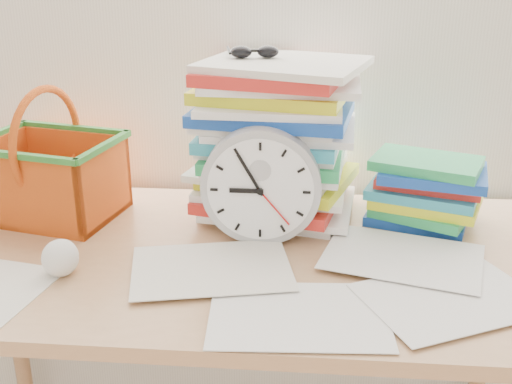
# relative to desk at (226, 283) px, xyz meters

# --- Properties ---
(desk) EXTENTS (1.40, 0.70, 0.75)m
(desk) POSITION_rel_desk_xyz_m (0.00, 0.00, 0.00)
(desk) COLOR tan
(desk) RESTS_ON ground
(paper_stack) EXTENTS (0.41, 0.36, 0.36)m
(paper_stack) POSITION_rel_desk_xyz_m (0.09, 0.22, 0.26)
(paper_stack) COLOR white
(paper_stack) RESTS_ON desk
(clock) EXTENTS (0.25, 0.05, 0.25)m
(clock) POSITION_rel_desk_xyz_m (0.07, 0.06, 0.20)
(clock) COLOR #ACACAD
(clock) RESTS_ON desk
(sunglasses) EXTENTS (0.14, 0.12, 0.03)m
(sunglasses) POSITION_rel_desk_xyz_m (0.04, 0.24, 0.45)
(sunglasses) COLOR black
(sunglasses) RESTS_ON paper_stack
(book_stack) EXTENTS (0.32, 0.28, 0.16)m
(book_stack) POSITION_rel_desk_xyz_m (0.44, 0.19, 0.15)
(book_stack) COLOR white
(book_stack) RESTS_ON desk
(basket) EXTENTS (0.34, 0.29, 0.30)m
(basket) POSITION_rel_desk_xyz_m (-0.43, 0.16, 0.23)
(basket) COLOR orange
(basket) RESTS_ON desk
(crumpled_ball) EXTENTS (0.07, 0.07, 0.07)m
(crumpled_ball) POSITION_rel_desk_xyz_m (-0.31, -0.12, 0.11)
(crumpled_ball) COLOR white
(crumpled_ball) RESTS_ON desk
(scattered_papers) EXTENTS (1.26, 0.42, 0.02)m
(scattered_papers) POSITION_rel_desk_xyz_m (0.00, 0.00, 0.08)
(scattered_papers) COLOR white
(scattered_papers) RESTS_ON desk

